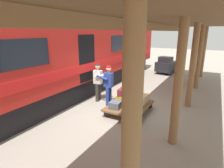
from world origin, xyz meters
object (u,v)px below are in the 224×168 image
object	(u,v)px
suitcase_tan_vintage	(142,99)
train_car	(61,54)
suitcase_orange_carryall	(131,108)
suitcase_brown_leather	(127,91)
suitcase_maroon_trunk	(123,92)
suitcase_cream_canvas	(131,95)
luggage_cart	(129,106)
suitcase_black_hardshell	(122,101)
suitcase_yellow_case	(123,97)
porter_in_overalls	(108,84)
suitcase_olive_duffel	(127,96)
suitcase_teal_softside	(131,102)
baggage_tug	(166,65)
porter_by_door	(98,81)
suitcase_slate_roller	(116,105)
suitcase_gray_aluminum	(137,103)

from	to	relation	value
suitcase_tan_vintage	train_car	bearing A→B (deg)	3.93
suitcase_tan_vintage	suitcase_orange_carryall	size ratio (longest dim) A/B	1.14
suitcase_tan_vintage	suitcase_brown_leather	world-z (taller)	suitcase_brown_leather
suitcase_maroon_trunk	suitcase_cream_canvas	distance (m)	0.79
luggage_cart	suitcase_tan_vintage	xyz separation A→B (m)	(-0.32, -0.52, 0.19)
suitcase_black_hardshell	suitcase_yellow_case	size ratio (longest dim) A/B	1.04
suitcase_brown_leather	porter_in_overalls	size ratio (longest dim) A/B	0.33
suitcase_orange_carryall	suitcase_olive_duffel	distance (m)	1.23
luggage_cart	suitcase_teal_softside	bearing A→B (deg)	120.93
baggage_tug	suitcase_orange_carryall	bearing A→B (deg)	95.49
suitcase_yellow_case	porter_by_door	size ratio (longest dim) A/B	0.27
train_car	suitcase_teal_softside	bearing A→B (deg)	169.18
train_car	suitcase_olive_duffel	xyz separation A→B (m)	(-3.32, -0.27, -1.59)
suitcase_teal_softside	suitcase_black_hardshell	bearing A→B (deg)	-39.01
porter_by_door	suitcase_orange_carryall	bearing A→B (deg)	153.94
suitcase_teal_softside	porter_by_door	bearing A→B (deg)	-25.70
suitcase_tan_vintage	suitcase_olive_duffel	world-z (taller)	suitcase_olive_duffel
suitcase_black_hardshell	suitcase_orange_carryall	distance (m)	0.82
suitcase_brown_leather	porter_in_overalls	bearing A→B (deg)	17.92
suitcase_yellow_case	suitcase_maroon_trunk	distance (m)	0.22
suitcase_brown_leather	porter_by_door	distance (m)	1.42
suitcase_yellow_case	suitcase_brown_leather	bearing A→B (deg)	-83.56
train_car	luggage_cart	size ratio (longest dim) A/B	9.19
suitcase_black_hardshell	suitcase_orange_carryall	bearing A→B (deg)	140.44
suitcase_teal_softside	luggage_cart	bearing A→B (deg)	-59.07
suitcase_orange_carryall	suitcase_brown_leather	size ratio (longest dim) A/B	0.93
luggage_cart	suitcase_cream_canvas	size ratio (longest dim) A/B	3.42
suitcase_slate_roller	suitcase_olive_duffel	bearing A→B (deg)	-90.00
suitcase_orange_carryall	porter_by_door	bearing A→B (deg)	-26.06
train_car	suitcase_brown_leather	size ratio (longest dim) A/B	31.49
suitcase_black_hardshell	baggage_tug	world-z (taller)	baggage_tug
suitcase_cream_canvas	suitcase_brown_leather	bearing A→B (deg)	-58.40
suitcase_black_hardshell	suitcase_cream_canvas	distance (m)	0.91
suitcase_gray_aluminum	porter_by_door	world-z (taller)	porter_by_door
suitcase_teal_softside	porter_by_door	size ratio (longest dim) A/B	0.29
suitcase_yellow_case	train_car	bearing A→B (deg)	-3.82
suitcase_slate_roller	porter_by_door	world-z (taller)	porter_by_door
baggage_tug	train_car	bearing A→B (deg)	67.26
suitcase_gray_aluminum	suitcase_black_hardshell	distance (m)	0.64
suitcase_black_hardshell	suitcase_olive_duffel	bearing A→B (deg)	-90.00
luggage_cart	suitcase_olive_duffel	bearing A→B (deg)	-58.82
suitcase_maroon_trunk	suitcase_brown_leather	distance (m)	0.48
suitcase_orange_carryall	suitcase_yellow_case	world-z (taller)	suitcase_yellow_case
suitcase_slate_roller	porter_by_door	xyz separation A→B (m)	(1.43, -1.01, 0.48)
suitcase_gray_aluminum	suitcase_orange_carryall	bearing A→B (deg)	90.00
suitcase_orange_carryall	suitcase_cream_canvas	xyz separation A→B (m)	(0.05, -0.05, 0.48)
suitcase_cream_canvas	suitcase_slate_roller	bearing A→B (deg)	4.63
porter_in_overalls	suitcase_tan_vintage	bearing A→B (deg)	-170.05
luggage_cart	baggage_tug	world-z (taller)	baggage_tug
train_car	suitcase_slate_roller	size ratio (longest dim) A/B	37.92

